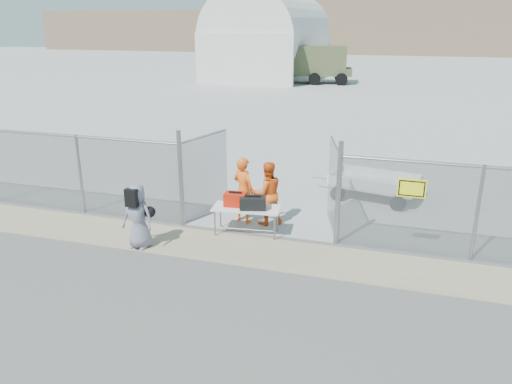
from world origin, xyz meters
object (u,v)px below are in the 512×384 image
(folding_table, at_px, (247,220))
(security_worker_left, at_px, (243,190))
(visitor, at_px, (138,216))
(security_worker_right, at_px, (267,193))
(utility_trailer, at_px, (374,186))

(folding_table, height_order, security_worker_left, security_worker_left)
(visitor, bearing_deg, security_worker_right, 46.04)
(security_worker_left, xyz_separation_m, security_worker_right, (0.63, 0.05, -0.04))
(security_worker_right, xyz_separation_m, utility_trailer, (2.52, 2.85, -0.45))
(folding_table, bearing_deg, utility_trailer, 45.50)
(security_worker_right, bearing_deg, utility_trailer, -165.08)
(security_worker_left, relative_size, utility_trailer, 0.54)
(security_worker_left, relative_size, security_worker_right, 1.05)
(security_worker_right, bearing_deg, folding_table, 35.11)
(security_worker_left, relative_size, visitor, 1.14)
(security_worker_right, bearing_deg, security_worker_left, -29.23)
(security_worker_left, bearing_deg, visitor, 74.23)
(security_worker_right, distance_m, utility_trailer, 3.83)
(security_worker_left, xyz_separation_m, utility_trailer, (3.15, 2.90, -0.49))
(visitor, bearing_deg, folding_table, 37.94)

